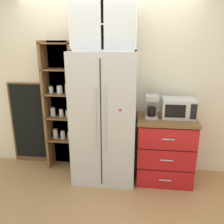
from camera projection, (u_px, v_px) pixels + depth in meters
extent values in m
plane|color=tan|center=(105.00, 176.00, 3.49)|extent=(10.63, 10.63, 0.00)
cube|color=silver|center=(108.00, 87.00, 3.50)|extent=(4.94, 0.10, 2.55)
cube|color=silver|center=(105.00, 118.00, 3.25)|extent=(0.86, 0.65, 1.81)
cube|color=black|center=(101.00, 126.00, 2.94)|extent=(0.01, 0.01, 1.66)
cylinder|color=silver|center=(96.00, 119.00, 2.91)|extent=(0.02, 0.02, 0.81)
cylinder|color=silver|center=(105.00, 120.00, 2.90)|extent=(0.02, 0.02, 0.81)
cube|color=#A8161C|center=(120.00, 110.00, 2.85)|extent=(0.02, 0.01, 0.02)
cube|color=brown|center=(64.00, 105.00, 3.64)|extent=(0.50, 0.04, 1.94)
cube|color=brown|center=(47.00, 108.00, 3.52)|extent=(0.04, 0.26, 1.94)
cube|color=brown|center=(74.00, 109.00, 3.47)|extent=(0.04, 0.26, 1.94)
cube|color=brown|center=(63.00, 139.00, 3.64)|extent=(0.44, 0.26, 0.02)
cylinder|color=silver|center=(55.00, 134.00, 3.65)|extent=(0.08, 0.08, 0.13)
cylinder|color=#B77A38|center=(56.00, 135.00, 3.66)|extent=(0.07, 0.07, 0.09)
cylinder|color=#B2B2B7|center=(55.00, 129.00, 3.63)|extent=(0.07, 0.07, 0.01)
cylinder|color=silver|center=(63.00, 135.00, 3.62)|extent=(0.07, 0.07, 0.12)
cylinder|color=#382316|center=(63.00, 136.00, 3.62)|extent=(0.06, 0.06, 0.08)
cylinder|color=#B2B2B7|center=(63.00, 131.00, 3.60)|extent=(0.07, 0.07, 0.01)
cylinder|color=silver|center=(70.00, 135.00, 3.63)|extent=(0.08, 0.08, 0.10)
cylinder|color=#2D2D2D|center=(70.00, 136.00, 3.63)|extent=(0.07, 0.07, 0.07)
cylinder|color=#B2B2B7|center=(70.00, 132.00, 3.61)|extent=(0.08, 0.08, 0.01)
cube|color=brown|center=(61.00, 117.00, 3.54)|extent=(0.44, 0.26, 0.02)
cylinder|color=silver|center=(53.00, 112.00, 3.54)|extent=(0.08, 0.08, 0.12)
cylinder|color=#CCB78C|center=(53.00, 113.00, 3.54)|extent=(0.07, 0.07, 0.08)
cylinder|color=#B2B2B7|center=(53.00, 108.00, 3.52)|extent=(0.07, 0.07, 0.01)
cylinder|color=silver|center=(61.00, 113.00, 3.51)|extent=(0.06, 0.06, 0.11)
cylinder|color=white|center=(61.00, 114.00, 3.52)|extent=(0.06, 0.06, 0.07)
cylinder|color=#B2B2B7|center=(61.00, 109.00, 3.50)|extent=(0.06, 0.06, 0.01)
cylinder|color=silver|center=(68.00, 114.00, 3.51)|extent=(0.08, 0.08, 0.09)
cylinder|color=brown|center=(68.00, 115.00, 3.52)|extent=(0.07, 0.07, 0.06)
cylinder|color=#B2B2B7|center=(68.00, 110.00, 3.50)|extent=(0.07, 0.07, 0.01)
cube|color=brown|center=(60.00, 94.00, 3.43)|extent=(0.44, 0.26, 0.02)
cylinder|color=silver|center=(51.00, 90.00, 3.43)|extent=(0.06, 0.06, 0.09)
cylinder|color=#E0C67F|center=(51.00, 91.00, 3.43)|extent=(0.06, 0.06, 0.06)
cylinder|color=#B2B2B7|center=(51.00, 87.00, 3.41)|extent=(0.06, 0.06, 0.01)
cylinder|color=silver|center=(60.00, 90.00, 3.40)|extent=(0.08, 0.08, 0.11)
cylinder|color=white|center=(60.00, 91.00, 3.41)|extent=(0.07, 0.07, 0.07)
cylinder|color=#B2B2B7|center=(59.00, 86.00, 3.38)|extent=(0.08, 0.08, 0.01)
cylinder|color=silver|center=(68.00, 89.00, 3.39)|extent=(0.08, 0.08, 0.14)
cylinder|color=beige|center=(68.00, 91.00, 3.40)|extent=(0.07, 0.07, 0.09)
cylinder|color=#B2B2B7|center=(67.00, 84.00, 3.37)|extent=(0.08, 0.08, 0.01)
cube|color=brown|center=(58.00, 69.00, 3.33)|extent=(0.44, 0.26, 0.02)
cube|color=brown|center=(56.00, 43.00, 3.23)|extent=(0.44, 0.26, 0.02)
cube|color=red|center=(165.00, 150.00, 3.32)|extent=(0.76, 0.58, 0.89)
cube|color=brown|center=(167.00, 119.00, 3.18)|extent=(0.79, 0.61, 0.04)
cube|color=black|center=(166.00, 171.00, 3.09)|extent=(0.74, 0.00, 0.01)
cube|color=silver|center=(165.00, 180.00, 3.12)|extent=(0.16, 0.01, 0.01)
cube|color=black|center=(167.00, 151.00, 3.00)|extent=(0.74, 0.00, 0.01)
cube|color=silver|center=(167.00, 160.00, 3.04)|extent=(0.16, 0.01, 0.01)
cube|color=black|center=(169.00, 129.00, 2.92)|extent=(0.74, 0.00, 0.01)
cube|color=silver|center=(168.00, 139.00, 2.95)|extent=(0.16, 0.01, 0.01)
cube|color=silver|center=(178.00, 108.00, 3.17)|extent=(0.44, 0.32, 0.26)
cube|color=black|center=(175.00, 111.00, 3.02)|extent=(0.26, 0.01, 0.17)
cube|color=black|center=(194.00, 112.00, 3.00)|extent=(0.08, 0.01, 0.20)
cube|color=#B7B7BC|center=(151.00, 117.00, 3.18)|extent=(0.17, 0.20, 0.03)
cube|color=#B7B7BC|center=(151.00, 106.00, 3.21)|extent=(0.17, 0.06, 0.30)
cube|color=#B7B7BC|center=(152.00, 98.00, 3.10)|extent=(0.17, 0.20, 0.06)
cylinder|color=black|center=(151.00, 111.00, 3.15)|extent=(0.11, 0.11, 0.12)
cylinder|color=#2D2D33|center=(167.00, 116.00, 3.14)|extent=(0.07, 0.07, 0.08)
torus|color=#2D2D33|center=(171.00, 115.00, 3.13)|extent=(0.05, 0.01, 0.05)
cylinder|color=#8CA37F|center=(167.00, 114.00, 3.19)|extent=(0.08, 0.08, 0.09)
torus|color=#8CA37F|center=(171.00, 114.00, 3.18)|extent=(0.05, 0.01, 0.05)
cylinder|color=brown|center=(167.00, 112.00, 3.15)|extent=(0.07, 0.07, 0.17)
cone|color=brown|center=(168.00, 106.00, 3.12)|extent=(0.07, 0.07, 0.04)
cylinder|color=brown|center=(168.00, 104.00, 3.12)|extent=(0.03, 0.03, 0.07)
cylinder|color=black|center=(168.00, 101.00, 3.10)|extent=(0.03, 0.03, 0.01)
cube|color=silver|center=(106.00, 26.00, 3.06)|extent=(0.82, 0.02, 0.63)
cube|color=silver|center=(104.00, 50.00, 3.00)|extent=(0.82, 0.32, 0.02)
cube|color=silver|center=(73.00, 25.00, 2.96)|extent=(0.02, 0.32, 0.63)
cube|color=silver|center=(137.00, 25.00, 2.87)|extent=(0.02, 0.32, 0.63)
cube|color=silver|center=(104.00, 25.00, 2.91)|extent=(0.79, 0.30, 0.02)
cube|color=silver|center=(85.00, 24.00, 2.79)|extent=(0.38, 0.01, 0.59)
cube|color=silver|center=(120.00, 24.00, 2.74)|extent=(0.38, 0.01, 0.59)
cylinder|color=silver|center=(82.00, 49.00, 3.03)|extent=(0.05, 0.05, 0.00)
cylinder|color=silver|center=(82.00, 46.00, 3.02)|extent=(0.01, 0.01, 0.07)
cone|color=silver|center=(82.00, 41.00, 3.01)|extent=(0.06, 0.06, 0.05)
cylinder|color=silver|center=(127.00, 49.00, 2.97)|extent=(0.05, 0.05, 0.00)
cylinder|color=silver|center=(127.00, 46.00, 2.96)|extent=(0.01, 0.01, 0.07)
cone|color=silver|center=(127.00, 41.00, 2.94)|extent=(0.06, 0.06, 0.05)
cylinder|color=white|center=(85.00, 22.00, 2.93)|extent=(0.06, 0.06, 0.07)
cylinder|color=white|center=(124.00, 21.00, 2.87)|extent=(0.06, 0.06, 0.07)
cube|color=brown|center=(30.00, 123.00, 3.76)|extent=(0.60, 0.04, 1.32)
cube|color=black|center=(29.00, 122.00, 3.73)|extent=(0.54, 0.01, 1.22)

